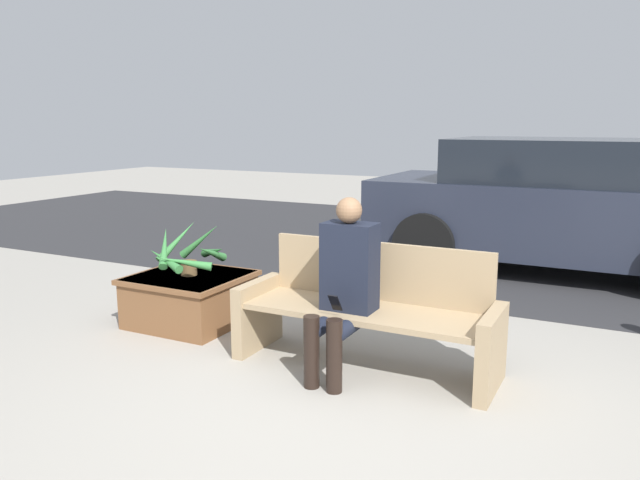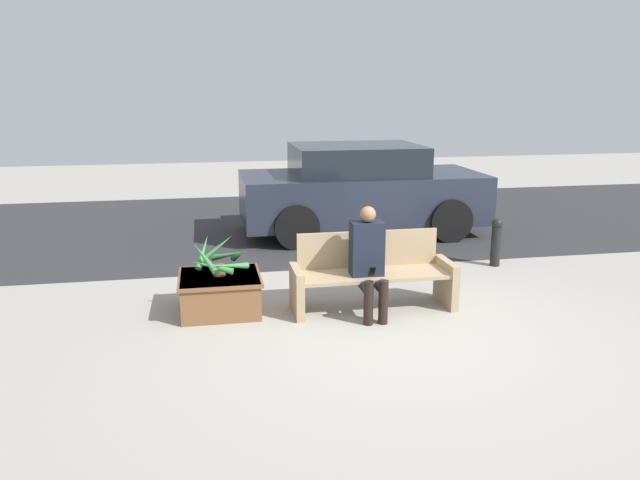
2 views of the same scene
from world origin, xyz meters
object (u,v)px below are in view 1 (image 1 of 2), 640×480
object	(u,v)px
potted_plant	(188,252)
parked_car	(553,206)
bench	(368,311)
person_seated	(344,282)
planter_box	(190,297)

from	to	relation	value
potted_plant	parked_car	world-z (taller)	parked_car
bench	person_seated	bearing A→B (deg)	-115.95
bench	planter_box	world-z (taller)	bench
potted_plant	parked_car	distance (m)	4.26
person_seated	planter_box	size ratio (longest dim) A/B	1.33
bench	person_seated	distance (m)	0.33
bench	planter_box	size ratio (longest dim) A/B	2.03
bench	parked_car	bearing A→B (deg)	77.80
planter_box	parked_car	xyz separation A→B (m)	(2.49, 3.45, 0.52)
potted_plant	parked_car	xyz separation A→B (m)	(2.49, 3.46, 0.13)
bench	person_seated	world-z (taller)	person_seated
person_seated	potted_plant	world-z (taller)	person_seated
potted_plant	parked_car	bearing A→B (deg)	54.25
person_seated	parked_car	xyz separation A→B (m)	(0.88, 3.82, 0.11)
person_seated	parked_car	size ratio (longest dim) A/B	0.30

